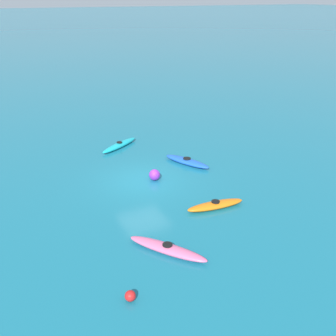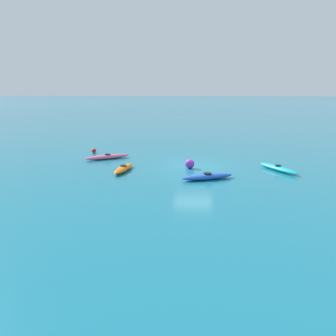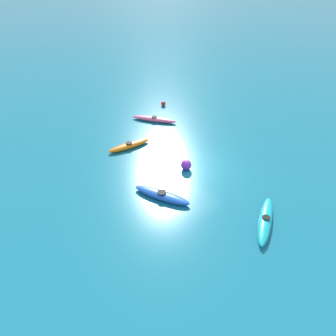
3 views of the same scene
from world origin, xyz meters
name	(u,v)px [view 2 (image 2 of 3)]	position (x,y,z in m)	size (l,w,h in m)	color
ground_plane	(194,166)	(0.00, 0.00, 0.00)	(600.00, 600.00, 0.00)	#19728C
kayak_blue	(207,176)	(-0.91, 3.22, 0.16)	(3.06, 1.89, 0.37)	blue
kayak_cyan	(278,168)	(-5.26, 0.67, 0.16)	(2.19, 3.09, 0.37)	#19B7C6
kayak_pink	(108,157)	(6.35, -1.69, 0.16)	(3.08, 2.40, 0.37)	pink
kayak_orange	(123,168)	(4.27, 1.83, 0.16)	(0.87, 2.86, 0.37)	orange
buoy_purple	(190,164)	(0.22, 0.61, 0.30)	(0.59, 0.59, 0.59)	purple
buoy_red	(94,151)	(8.16, -3.94, 0.18)	(0.37, 0.37, 0.37)	red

